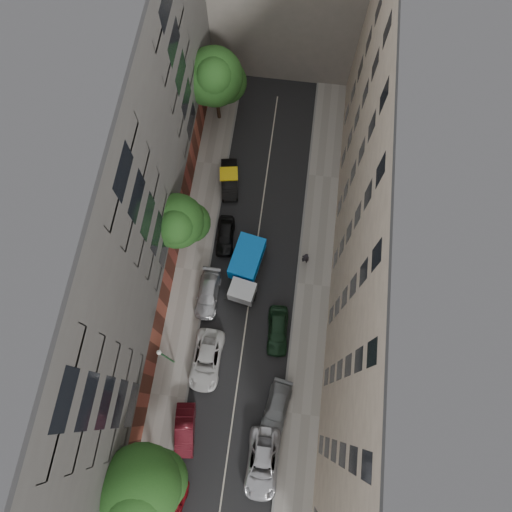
% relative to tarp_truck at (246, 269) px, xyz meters
% --- Properties ---
extents(ground, '(120.00, 120.00, 0.00)m').
position_rel_tarp_truck_xyz_m(ground, '(0.60, -0.30, -1.46)').
color(ground, '#4C4C49').
rests_on(ground, ground).
extents(road_surface, '(8.00, 44.00, 0.02)m').
position_rel_tarp_truck_xyz_m(road_surface, '(0.60, -0.30, -1.45)').
color(road_surface, black).
rests_on(road_surface, ground).
extents(sidewalk_left, '(3.00, 44.00, 0.15)m').
position_rel_tarp_truck_xyz_m(sidewalk_left, '(-4.90, -0.30, -1.39)').
color(sidewalk_left, gray).
rests_on(sidewalk_left, ground).
extents(sidewalk_right, '(3.00, 44.00, 0.15)m').
position_rel_tarp_truck_xyz_m(sidewalk_right, '(6.10, -0.30, -1.39)').
color(sidewalk_right, gray).
rests_on(sidewalk_right, ground).
extents(building_left, '(8.00, 44.00, 20.00)m').
position_rel_tarp_truck_xyz_m(building_left, '(-10.40, -0.30, 8.54)').
color(building_left, '#4B4946').
rests_on(building_left, ground).
extents(building_right, '(8.00, 44.00, 20.00)m').
position_rel_tarp_truck_xyz_m(building_right, '(11.60, -0.30, 8.54)').
color(building_right, '#C6B29A').
rests_on(building_right, ground).
extents(tarp_truck, '(3.22, 6.09, 2.65)m').
position_rel_tarp_truck_xyz_m(tarp_truck, '(0.00, 0.00, 0.00)').
color(tarp_truck, black).
rests_on(tarp_truck, ground).
extents(car_left_0, '(2.29, 4.44, 1.44)m').
position_rel_tarp_truck_xyz_m(car_left_0, '(-3.00, -19.30, -0.74)').
color(car_left_0, maroon).
rests_on(car_left_0, ground).
extents(car_left_1, '(1.97, 4.32, 1.38)m').
position_rel_tarp_truck_xyz_m(car_left_1, '(-3.00, -13.70, -0.77)').
color(car_left_1, '#4F0F17').
rests_on(car_left_1, ground).
extents(car_left_2, '(2.48, 5.24, 1.45)m').
position_rel_tarp_truck_xyz_m(car_left_2, '(-2.20, -8.10, -0.74)').
color(car_left_2, silver).
rests_on(car_left_2, ground).
extents(car_left_3, '(1.92, 4.63, 1.34)m').
position_rel_tarp_truck_xyz_m(car_left_3, '(-3.00, -2.50, -0.79)').
color(car_left_3, '#B5B6BA').
rests_on(car_left_3, ground).
extents(car_left_4, '(1.88, 4.08, 1.35)m').
position_rel_tarp_truck_xyz_m(car_left_4, '(-2.35, 3.10, -0.79)').
color(car_left_4, black).
rests_on(car_left_4, ground).
extents(car_left_5, '(2.23, 4.53, 1.43)m').
position_rel_tarp_truck_xyz_m(car_left_5, '(-2.82, 8.82, -0.75)').
color(car_left_5, black).
rests_on(car_left_5, ground).
extents(car_right_0, '(2.56, 5.44, 1.50)m').
position_rel_tarp_truck_xyz_m(car_right_0, '(3.40, -15.30, -0.71)').
color(car_right_0, silver).
rests_on(car_right_0, ground).
extents(car_right_1, '(2.51, 4.77, 1.32)m').
position_rel_tarp_truck_xyz_m(car_right_1, '(4.03, -11.10, -0.80)').
color(car_right_1, slate).
rests_on(car_right_1, ground).
extents(car_right_2, '(2.05, 4.46, 1.48)m').
position_rel_tarp_truck_xyz_m(car_right_2, '(3.40, -4.90, -0.72)').
color(car_right_2, black).
rests_on(car_right_2, ground).
extents(tree_near, '(5.82, 5.62, 8.78)m').
position_rel_tarp_truck_xyz_m(tree_near, '(-4.47, -17.41, 4.42)').
color(tree_near, '#382619').
rests_on(tree_near, sidewalk_left).
extents(tree_mid, '(4.88, 4.53, 7.85)m').
position_rel_tarp_truck_xyz_m(tree_mid, '(-5.70, 1.88, 3.94)').
color(tree_mid, '#382619').
rests_on(tree_mid, sidewalk_left).
extents(tree_far, '(5.52, 5.28, 8.61)m').
position_rel_tarp_truck_xyz_m(tree_far, '(-4.90, 16.01, 4.37)').
color(tree_far, '#382619').
rests_on(tree_far, sidewalk_left).
extents(lamp_post, '(0.36, 0.36, 6.45)m').
position_rel_tarp_truck_xyz_m(lamp_post, '(-4.96, -8.56, 2.66)').
color(lamp_post, '#195927').
rests_on(lamp_post, sidewalk_left).
extents(pedestrian, '(0.71, 0.49, 1.85)m').
position_rel_tarp_truck_xyz_m(pedestrian, '(5.10, 1.78, -0.38)').
color(pedestrian, black).
rests_on(pedestrian, sidewalk_right).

